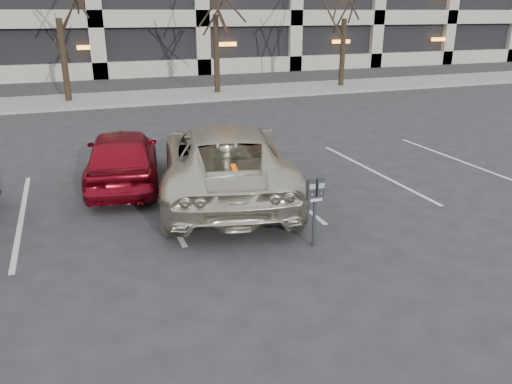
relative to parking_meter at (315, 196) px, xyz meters
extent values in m
plane|color=#28282B|center=(-0.74, 1.05, -0.96)|extent=(140.00, 140.00, 0.00)
cube|color=gray|center=(-0.74, 17.05, -0.90)|extent=(80.00, 4.00, 0.12)
cube|color=silver|center=(-4.94, 3.35, -0.95)|extent=(0.10, 5.20, 0.00)
cube|color=silver|center=(-2.14, 3.35, -0.95)|extent=(0.10, 5.20, 0.00)
cube|color=silver|center=(0.66, 3.35, -0.95)|extent=(0.10, 5.20, 0.00)
cube|color=silver|center=(3.46, 3.35, -0.95)|extent=(0.10, 5.20, 0.00)
cube|color=silver|center=(6.26, 3.35, -0.95)|extent=(0.10, 5.20, 0.00)
cylinder|color=black|center=(-3.74, 17.05, 0.87)|extent=(0.28, 0.28, 3.65)
cylinder|color=black|center=(3.26, 17.05, 0.93)|extent=(0.28, 0.28, 3.78)
cylinder|color=black|center=(10.26, 17.05, 0.82)|extent=(0.28, 0.28, 3.56)
cylinder|color=black|center=(0.00, 0.00, -0.51)|extent=(0.06, 0.06, 0.90)
cube|color=black|center=(0.00, 0.00, -0.04)|extent=(0.30, 0.11, 0.06)
cube|color=silver|center=(0.00, -0.05, -0.06)|extent=(0.22, 0.01, 0.05)
cube|color=gray|center=(-0.09, -0.06, 0.19)|extent=(0.11, 0.01, 0.09)
cube|color=gray|center=(0.08, -0.06, 0.19)|extent=(0.11, 0.01, 0.09)
imported|color=beige|center=(-0.65, 3.09, -0.15)|extent=(3.92, 6.29, 1.62)
cube|color=#FF5E05|center=(-1.00, 2.07, 0.67)|extent=(0.10, 0.20, 0.01)
imported|color=maroon|center=(-2.73, 4.63, -0.27)|extent=(2.23, 4.25, 1.38)
camera|label=1|loc=(-3.76, -7.13, 2.98)|focal=35.00mm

